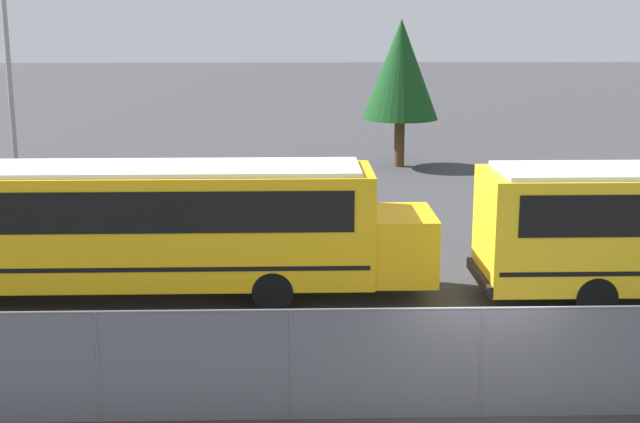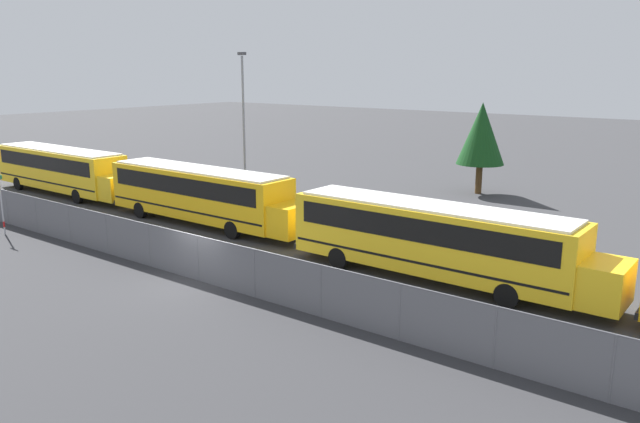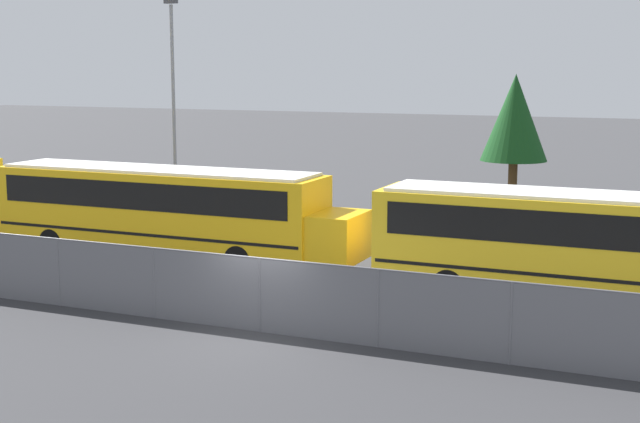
{
  "view_description": "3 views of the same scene",
  "coord_description": "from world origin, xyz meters",
  "views": [
    {
      "loc": [
        -3.03,
        -13.52,
        6.58
      ],
      "look_at": [
        -2.44,
        6.57,
        2.0
      ],
      "focal_mm": 50.0,
      "sensor_mm": 36.0,
      "label": 1
    },
    {
      "loc": [
        18.47,
        -16.01,
        8.38
      ],
      "look_at": [
        1.58,
        5.98,
        2.01
      ],
      "focal_mm": 35.0,
      "sensor_mm": 36.0,
      "label": 2
    },
    {
      "loc": [
        9.86,
        -19.1,
        6.56
      ],
      "look_at": [
        -0.86,
        5.76,
        2.13
      ],
      "focal_mm": 50.0,
      "sensor_mm": 36.0,
      "label": 3
    }
  ],
  "objects": [
    {
      "name": "fence",
      "position": [
        -0.0,
        -0.0,
        0.97
      ],
      "size": [
        68.41,
        0.07,
        1.91
      ],
      "color": "#9EA0A5",
      "rests_on": "ground_plane"
    },
    {
      "name": "school_bus_2",
      "position": [
        7.53,
        5.86,
        1.84
      ],
      "size": [
        13.55,
        2.47,
        3.12
      ],
      "color": "yellow",
      "rests_on": "ground_plane"
    },
    {
      "name": "light_pole",
      "position": [
        -11.99,
        15.01,
        5.13
      ],
      "size": [
        0.6,
        0.24,
        9.47
      ],
      "color": "gray",
      "rests_on": "ground_plane"
    },
    {
      "name": "road_strip",
      "position": [
        0.0,
        -6.0,
        0.0
      ],
      "size": [
        102.34,
        12.0,
        0.01
      ],
      "color": "#333335",
      "rests_on": "ground_plane"
    },
    {
      "name": "ground_plane",
      "position": [
        0.0,
        0.0,
        0.0
      ],
      "size": [
        200.0,
        200.0,
        0.0
      ],
      "primitive_type": "plane",
      "color": "#38383A"
    },
    {
      "name": "tree_0",
      "position": [
        1.46,
        24.02,
        4.09
      ],
      "size": [
        3.2,
        3.2,
        6.2
      ],
      "color": "#51381E",
      "rests_on": "ground_plane"
    },
    {
      "name": "school_bus_1",
      "position": [
        -6.95,
        6.47,
        1.84
      ],
      "size": [
        13.55,
        2.47,
        3.12
      ],
      "color": "yellow",
      "rests_on": "ground_plane"
    }
  ]
}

